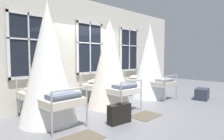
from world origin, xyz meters
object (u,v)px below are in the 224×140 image
object	(u,v)px
cot_first	(48,64)
travel_trunk	(202,94)
suitcase_dark	(119,114)
cot_second	(109,64)
cot_third	(149,62)

from	to	relation	value
cot_first	travel_trunk	world-z (taller)	cot_first
cot_first	suitcase_dark	bearing A→B (deg)	-139.60
cot_first	cot_second	distance (m)	1.94
suitcase_dark	travel_trunk	world-z (taller)	suitcase_dark
cot_first	cot_third	distance (m)	3.97
cot_third	suitcase_dark	bearing A→B (deg)	111.52
suitcase_dark	travel_trunk	xyz separation A→B (m)	(3.90, -0.34, -0.03)
cot_first	travel_trunk	bearing A→B (deg)	-108.59
cot_second	travel_trunk	world-z (taller)	cot_second
suitcase_dark	cot_third	bearing A→B (deg)	29.16
cot_first	cot_second	xyz separation A→B (m)	(1.93, 0.01, -0.06)
suitcase_dark	travel_trunk	distance (m)	3.92
cot_third	suitcase_dark	distance (m)	3.32
cot_second	cot_third	xyz separation A→B (m)	(2.03, -0.02, 0.05)
cot_first	travel_trunk	xyz separation A→B (m)	(4.98, -1.56, -1.15)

